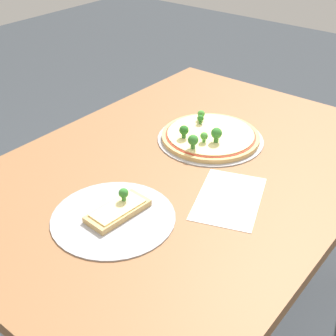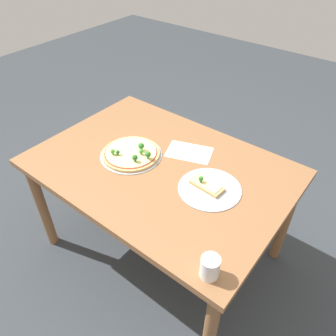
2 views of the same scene
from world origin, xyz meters
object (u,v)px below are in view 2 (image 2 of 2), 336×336
Objects in this scene: dining_table at (160,177)px; pizza_tray_whole at (131,153)px; pizza_tray_slice at (208,187)px; drinking_cup at (210,267)px.

dining_table is 3.94× the size of pizza_tray_whole.
drinking_cup is at bearing 123.14° from pizza_tray_slice.
drinking_cup is at bearing 153.92° from pizza_tray_whole.
dining_table is 0.31m from pizza_tray_slice.
pizza_tray_whole is at bearing 9.75° from dining_table.
pizza_tray_slice is at bearing -56.86° from drinking_cup.
drinking_cup reaches higher than pizza_tray_whole.
pizza_tray_slice is at bearing -178.50° from dining_table.
drinking_cup is (-0.26, 0.40, 0.04)m from pizza_tray_slice.
dining_table is 0.69m from drinking_cup.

